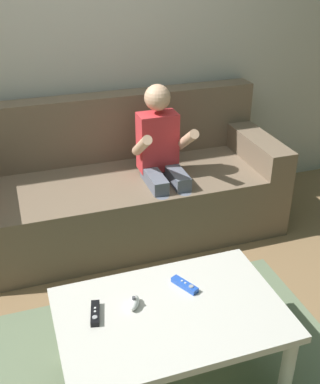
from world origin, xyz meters
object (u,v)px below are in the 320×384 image
at_px(nunchuk_white, 134,303).
at_px(game_remote_blue_far_corner, 185,285).
at_px(person_seated_on_couch, 162,158).
at_px(couch, 125,189).
at_px(coffee_table, 171,321).
at_px(game_remote_black_near_edge, 95,313).

distance_m(nunchuk_white, game_remote_blue_far_corner, 0.26).
relative_size(nunchuk_white, game_remote_blue_far_corner, 0.71).
xyz_separation_m(person_seated_on_couch, game_remote_blue_far_corner, (-0.23, -1.00, -0.17)).
xyz_separation_m(couch, person_seated_on_couch, (0.21, -0.19, 0.28)).
height_order(couch, coffee_table, couch).
bearing_deg(game_remote_black_near_edge, nunchuk_white, 0.76).
distance_m(person_seated_on_couch, game_remote_blue_far_corner, 1.04).
bearing_deg(coffee_table, nunchuk_white, 151.07).
height_order(couch, person_seated_on_couch, person_seated_on_couch).
bearing_deg(coffee_table, couch, 83.92).
xyz_separation_m(couch, game_remote_black_near_edge, (-0.45, -1.24, 0.11)).
xyz_separation_m(couch, nunchuk_white, (-0.28, -1.24, 0.12)).
bearing_deg(nunchuk_white, coffee_table, -28.93).
distance_m(person_seated_on_couch, coffee_table, 1.21).
height_order(coffee_table, nunchuk_white, nunchuk_white).
bearing_deg(game_remote_blue_far_corner, person_seated_on_couch, 76.89).
relative_size(coffee_table, game_remote_black_near_edge, 6.73).
distance_m(person_seated_on_couch, game_remote_black_near_edge, 1.25).
height_order(couch, nunchuk_white, couch).
distance_m(couch, game_remote_black_near_edge, 1.33).
height_order(couch, game_remote_black_near_edge, couch).
relative_size(coffee_table, nunchuk_white, 9.71).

